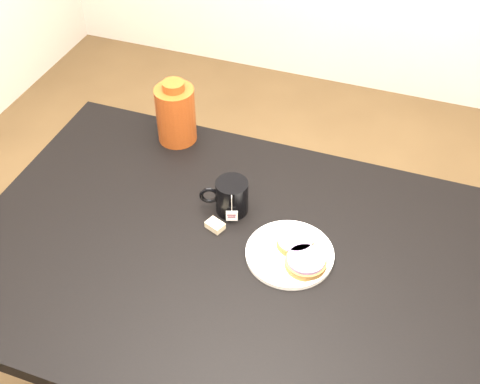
{
  "coord_description": "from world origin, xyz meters",
  "views": [
    {
      "loc": [
        0.31,
        -0.91,
        1.87
      ],
      "look_at": [
        -0.07,
        0.15,
        0.81
      ],
      "focal_mm": 45.0,
      "sensor_mm": 36.0,
      "label": 1
    }
  ],
  "objects_px": {
    "table": "(245,278)",
    "mug": "(231,196)",
    "plate": "(290,253)",
    "teabag_pouch": "(215,225)",
    "bagel_package": "(176,114)",
    "bagel_front": "(306,262)",
    "bagel_back": "(295,241)"
  },
  "relations": [
    {
      "from": "bagel_back",
      "to": "teabag_pouch",
      "type": "relative_size",
      "value": 2.86
    },
    {
      "from": "table",
      "to": "teabag_pouch",
      "type": "bearing_deg",
      "value": 148.68
    },
    {
      "from": "table",
      "to": "mug",
      "type": "distance_m",
      "value": 0.21
    },
    {
      "from": "bagel_front",
      "to": "bagel_package",
      "type": "xyz_separation_m",
      "value": [
        -0.49,
        0.36,
        0.07
      ]
    },
    {
      "from": "bagel_front",
      "to": "bagel_package",
      "type": "bearing_deg",
      "value": 143.81
    },
    {
      "from": "plate",
      "to": "bagel_back",
      "type": "distance_m",
      "value": 0.03
    },
    {
      "from": "plate",
      "to": "teabag_pouch",
      "type": "height_order",
      "value": "teabag_pouch"
    },
    {
      "from": "plate",
      "to": "mug",
      "type": "bearing_deg",
      "value": 152.03
    },
    {
      "from": "bagel_back",
      "to": "bagel_package",
      "type": "height_order",
      "value": "bagel_package"
    },
    {
      "from": "table",
      "to": "bagel_front",
      "type": "relative_size",
      "value": 10.03
    },
    {
      "from": "bagel_back",
      "to": "teabag_pouch",
      "type": "bearing_deg",
      "value": -179.12
    },
    {
      "from": "bagel_back",
      "to": "plate",
      "type": "bearing_deg",
      "value": -99.06
    },
    {
      "from": "mug",
      "to": "bagel_package",
      "type": "relative_size",
      "value": 0.69
    },
    {
      "from": "teabag_pouch",
      "to": "bagel_package",
      "type": "relative_size",
      "value": 0.23
    },
    {
      "from": "table",
      "to": "mug",
      "type": "relative_size",
      "value": 10.3
    },
    {
      "from": "table",
      "to": "teabag_pouch",
      "type": "relative_size",
      "value": 31.11
    },
    {
      "from": "table",
      "to": "bagel_back",
      "type": "height_order",
      "value": "bagel_back"
    },
    {
      "from": "plate",
      "to": "bagel_package",
      "type": "relative_size",
      "value": 1.1
    },
    {
      "from": "table",
      "to": "mug",
      "type": "height_order",
      "value": "mug"
    },
    {
      "from": "table",
      "to": "mug",
      "type": "xyz_separation_m",
      "value": [
        -0.09,
        0.14,
        0.13
      ]
    },
    {
      "from": "bagel_package",
      "to": "teabag_pouch",
      "type": "bearing_deg",
      "value": -51.98
    },
    {
      "from": "bagel_front",
      "to": "mug",
      "type": "height_order",
      "value": "mug"
    },
    {
      "from": "bagel_back",
      "to": "mug",
      "type": "height_order",
      "value": "mug"
    },
    {
      "from": "table",
      "to": "bagel_back",
      "type": "relative_size",
      "value": 10.88
    },
    {
      "from": "table",
      "to": "bagel_package",
      "type": "distance_m",
      "value": 0.54
    },
    {
      "from": "table",
      "to": "bagel_front",
      "type": "bearing_deg",
      "value": 4.48
    },
    {
      "from": "bagel_back",
      "to": "bagel_front",
      "type": "height_order",
      "value": "same"
    },
    {
      "from": "table",
      "to": "bagel_front",
      "type": "height_order",
      "value": "bagel_front"
    },
    {
      "from": "plate",
      "to": "bagel_back",
      "type": "height_order",
      "value": "bagel_back"
    },
    {
      "from": "table",
      "to": "plate",
      "type": "distance_m",
      "value": 0.14
    },
    {
      "from": "plate",
      "to": "bagel_package",
      "type": "height_order",
      "value": "bagel_package"
    },
    {
      "from": "mug",
      "to": "bagel_package",
      "type": "xyz_separation_m",
      "value": [
        -0.26,
        0.23,
        0.04
      ]
    }
  ]
}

